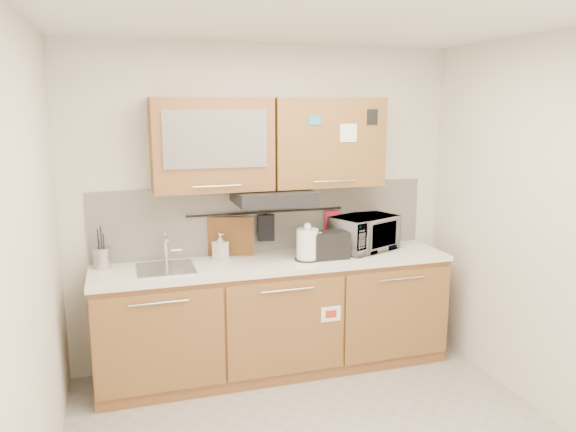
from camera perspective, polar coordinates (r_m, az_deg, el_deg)
ceiling at (r=3.17m, az=4.84°, el=19.81°), size 3.20×3.20×0.00m
wall_back at (r=4.64m, az=-2.34°, el=1.00°), size 3.20×0.00×3.20m
wall_left at (r=3.06m, az=-24.77°, el=-5.46°), size 0.00×3.00×3.00m
wall_right at (r=4.10m, az=25.76°, el=-1.50°), size 0.00×3.00×3.00m
base_cabinet at (r=4.60m, az=-1.25°, el=-10.69°), size 2.80×0.64×0.88m
countertop at (r=4.44m, az=-1.27°, el=-4.78°), size 2.82×0.62×0.04m
backsplash at (r=4.65m, az=-2.29°, el=-0.24°), size 2.80×0.02×0.56m
upper_cabinets at (r=4.40m, az=-1.86°, el=7.41°), size 1.82×0.37×0.70m
range_hood at (r=4.38m, az=-1.51°, el=1.98°), size 0.60×0.46×0.10m
sink at (r=4.31m, az=-12.31°, el=-5.21°), size 0.42×0.40×0.26m
utensil_rail at (r=4.60m, az=-2.18°, el=0.40°), size 1.30×0.02×0.02m
utensil_crock at (r=4.42m, az=-18.34°, el=-4.04°), size 0.17×0.17×0.32m
kettle at (r=4.42m, az=1.99°, el=-2.98°), size 0.22×0.19×0.30m
toaster at (r=4.48m, az=4.29°, el=-2.93°), size 0.28×0.17×0.22m
microwave at (r=4.76m, az=7.74°, el=-1.73°), size 0.62×0.54×0.29m
soap_bottle at (r=4.48m, az=-6.89°, el=-3.06°), size 0.13×0.13×0.21m
cutting_board at (r=4.57m, az=-5.80°, el=-2.94°), size 0.37×0.13×0.46m
oven_mitt at (r=4.61m, az=-2.16°, el=-0.99°), size 0.11×0.05×0.18m
dark_pouch at (r=4.61m, az=-2.25°, el=-1.22°), size 0.14×0.06×0.22m
pot_holder at (r=4.78m, az=4.51°, el=-0.44°), size 0.13×0.03×0.16m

